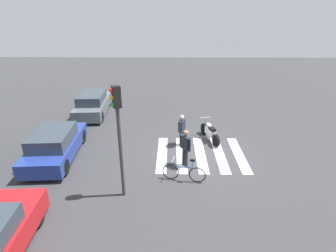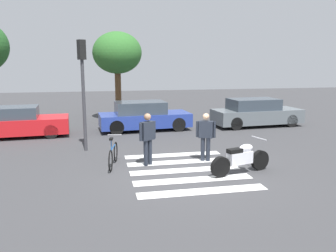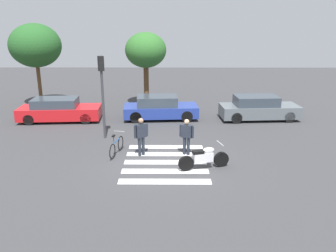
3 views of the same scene
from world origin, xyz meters
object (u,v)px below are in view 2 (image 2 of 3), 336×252
(officer_on_foot, at_px, (148,136))
(officer_by_motorcycle, at_px, (206,134))
(leaning_bicycle, at_px, (113,155))
(car_red_convertible, at_px, (12,123))
(car_blue_hatchback, at_px, (144,116))
(car_grey_coupe, at_px, (256,113))
(traffic_light_pole, at_px, (83,77))
(police_motorcycle, at_px, (241,159))

(officer_on_foot, bearing_deg, officer_by_motorcycle, 2.49)
(officer_on_foot, relative_size, officer_by_motorcycle, 1.04)
(leaning_bicycle, distance_m, car_red_convertible, 6.72)
(officer_on_foot, bearing_deg, car_blue_hatchback, 83.72)
(officer_on_foot, xyz_separation_m, car_blue_hatchback, (0.64, 5.81, -0.30))
(car_red_convertible, xyz_separation_m, car_grey_coupe, (11.72, 0.36, 0.03))
(leaning_bicycle, distance_m, car_blue_hatchback, 5.99)
(officer_on_foot, height_order, car_red_convertible, officer_on_foot)
(car_blue_hatchback, relative_size, car_grey_coupe, 0.96)
(car_blue_hatchback, height_order, traffic_light_pole, traffic_light_pole)
(car_red_convertible, xyz_separation_m, car_blue_hatchback, (5.88, 0.45, 0.02))
(officer_by_motorcycle, xyz_separation_m, car_red_convertible, (-7.20, 5.28, -0.27))
(officer_by_motorcycle, height_order, car_grey_coupe, officer_by_motorcycle)
(car_blue_hatchback, distance_m, traffic_light_pole, 4.86)
(leaning_bicycle, relative_size, officer_by_motorcycle, 1.05)
(officer_on_foot, bearing_deg, car_grey_coupe, 41.47)
(leaning_bicycle, bearing_deg, officer_by_motorcycle, -0.04)
(officer_by_motorcycle, distance_m, car_red_convertible, 8.94)
(police_motorcycle, height_order, car_red_convertible, car_red_convertible)
(car_grey_coupe, bearing_deg, car_red_convertible, -178.23)
(officer_by_motorcycle, bearing_deg, leaning_bicycle, 179.96)
(officer_on_foot, height_order, officer_by_motorcycle, officer_on_foot)
(car_blue_hatchback, distance_m, car_grey_coupe, 5.84)
(officer_on_foot, bearing_deg, car_red_convertible, 134.32)
(leaning_bicycle, bearing_deg, officer_on_foot, -4.53)
(officer_by_motorcycle, xyz_separation_m, car_grey_coupe, (4.52, 5.64, -0.24))
(car_blue_hatchback, xyz_separation_m, traffic_light_pole, (-2.67, -3.49, 2.07))
(police_motorcycle, bearing_deg, car_blue_hatchback, 105.07)
(officer_by_motorcycle, height_order, traffic_light_pole, traffic_light_pole)
(officer_by_motorcycle, distance_m, car_blue_hatchback, 5.88)
(police_motorcycle, bearing_deg, officer_by_motorcycle, 112.65)
(police_motorcycle, height_order, car_blue_hatchback, car_blue_hatchback)
(police_motorcycle, relative_size, leaning_bicycle, 1.21)
(police_motorcycle, distance_m, car_blue_hatchback, 7.48)
(officer_on_foot, xyz_separation_m, traffic_light_pole, (-2.03, 2.32, 1.78))
(officer_on_foot, distance_m, car_blue_hatchback, 5.86)
(police_motorcycle, distance_m, car_grey_coupe, 8.13)
(officer_by_motorcycle, relative_size, car_grey_coupe, 0.35)
(police_motorcycle, distance_m, traffic_light_pole, 6.36)
(officer_by_motorcycle, bearing_deg, officer_on_foot, -177.51)
(car_grey_coupe, relative_size, traffic_light_pole, 1.15)
(car_red_convertible, height_order, traffic_light_pole, traffic_light_pole)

